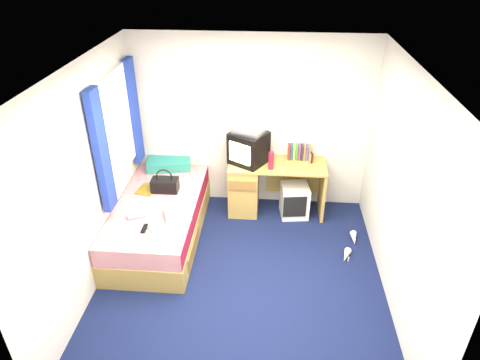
# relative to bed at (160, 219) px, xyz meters

# --- Properties ---
(ground) EXTENTS (3.40, 3.40, 0.00)m
(ground) POSITION_rel_bed_xyz_m (1.10, -0.70, -0.27)
(ground) COLOR #0C1438
(ground) RESTS_ON ground
(room_shell) EXTENTS (3.40, 3.40, 3.40)m
(room_shell) POSITION_rel_bed_xyz_m (1.10, -0.70, 1.18)
(room_shell) COLOR white
(room_shell) RESTS_ON ground
(bed) EXTENTS (1.01, 2.00, 0.54)m
(bed) POSITION_rel_bed_xyz_m (0.00, 0.00, 0.00)
(bed) COLOR tan
(bed) RESTS_ON ground
(pillow) EXTENTS (0.66, 0.49, 0.13)m
(pillow) POSITION_rel_bed_xyz_m (-0.05, 0.90, 0.34)
(pillow) COLOR #175C9B
(pillow) RESTS_ON bed
(desk) EXTENTS (1.30, 0.55, 0.75)m
(desk) POSITION_rel_bed_xyz_m (1.20, 0.74, 0.14)
(desk) COLOR tan
(desk) RESTS_ON ground
(storage_cube) EXTENTS (0.41, 0.41, 0.46)m
(storage_cube) POSITION_rel_bed_xyz_m (1.73, 0.65, -0.04)
(storage_cube) COLOR white
(storage_cube) RESTS_ON ground
(crt_tv) EXTENTS (0.58, 0.57, 0.43)m
(crt_tv) POSITION_rel_bed_xyz_m (1.08, 0.74, 0.70)
(crt_tv) COLOR black
(crt_tv) RESTS_ON desk
(vcr) EXTENTS (0.47, 0.41, 0.07)m
(vcr) POSITION_rel_bed_xyz_m (1.08, 0.74, 0.95)
(vcr) COLOR silver
(vcr) RESTS_ON crt_tv
(book_row) EXTENTS (0.31, 0.13, 0.20)m
(book_row) POSITION_rel_bed_xyz_m (1.77, 0.90, 0.58)
(book_row) COLOR maroon
(book_row) RESTS_ON desk
(picture_frame) EXTENTS (0.04, 0.12, 0.14)m
(picture_frame) POSITION_rel_bed_xyz_m (1.92, 0.83, 0.55)
(picture_frame) COLOR black
(picture_frame) RESTS_ON desk
(pink_water_bottle) EXTENTS (0.09, 0.09, 0.23)m
(pink_water_bottle) POSITION_rel_bed_xyz_m (1.39, 0.58, 0.60)
(pink_water_bottle) COLOR red
(pink_water_bottle) RESTS_ON desk
(aerosol_can) EXTENTS (0.06, 0.06, 0.18)m
(aerosol_can) POSITION_rel_bed_xyz_m (1.33, 0.82, 0.57)
(aerosol_can) COLOR white
(aerosol_can) RESTS_ON desk
(handbag) EXTENTS (0.34, 0.20, 0.31)m
(handbag) POSITION_rel_bed_xyz_m (0.04, 0.26, 0.36)
(handbag) COLOR black
(handbag) RESTS_ON bed
(towel) EXTENTS (0.37, 0.34, 0.10)m
(towel) POSITION_rel_bed_xyz_m (0.31, -0.29, 0.32)
(towel) COLOR silver
(towel) RESTS_ON bed
(magazine) EXTENTS (0.26, 0.31, 0.01)m
(magazine) POSITION_rel_bed_xyz_m (-0.21, 0.26, 0.28)
(magazine) COLOR yellow
(magazine) RESTS_ON bed
(water_bottle) EXTENTS (0.21, 0.15, 0.07)m
(water_bottle) POSITION_rel_bed_xyz_m (-0.15, -0.36, 0.31)
(water_bottle) COLOR silver
(water_bottle) RESTS_ON bed
(colour_swatch_fan) EXTENTS (0.19, 0.20, 0.01)m
(colour_swatch_fan) POSITION_rel_bed_xyz_m (0.08, -0.58, 0.28)
(colour_swatch_fan) COLOR gold
(colour_swatch_fan) RESTS_ON bed
(remote_control) EXTENTS (0.05, 0.16, 0.02)m
(remote_control) POSITION_rel_bed_xyz_m (-0.00, -0.57, 0.28)
(remote_control) COLOR black
(remote_control) RESTS_ON bed
(window_assembly) EXTENTS (0.11, 1.42, 1.40)m
(window_assembly) POSITION_rel_bed_xyz_m (-0.45, 0.20, 1.15)
(window_assembly) COLOR silver
(window_assembly) RESTS_ON room_shell
(white_heels) EXTENTS (0.28, 0.58, 0.09)m
(white_heels) POSITION_rel_bed_xyz_m (2.42, -0.07, -0.23)
(white_heels) COLOR silver
(white_heels) RESTS_ON ground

